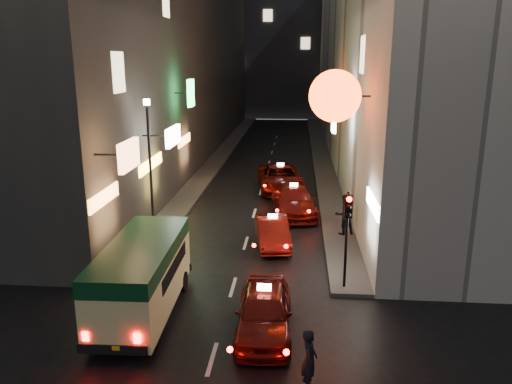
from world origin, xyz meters
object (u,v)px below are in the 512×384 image
(taxi_near, at_px, (264,308))
(lamp_post, at_px, (150,160))
(pedestrian_crossing, at_px, (310,356))
(traffic_light, at_px, (348,220))
(minibus, at_px, (142,270))

(taxi_near, relative_size, lamp_post, 0.83)
(taxi_near, bearing_deg, lamp_post, 126.52)
(pedestrian_crossing, relative_size, lamp_post, 0.30)
(traffic_light, bearing_deg, minibus, -161.77)
(traffic_light, bearing_deg, lamp_post, 151.09)
(taxi_near, xyz_separation_m, traffic_light, (2.66, 2.95, 1.87))
(traffic_light, relative_size, lamp_post, 0.56)
(taxi_near, distance_m, lamp_post, 9.75)
(minibus, xyz_separation_m, traffic_light, (6.60, 2.17, 1.14))
(minibus, xyz_separation_m, lamp_post, (-1.60, 6.70, 2.18))
(traffic_light, bearing_deg, pedestrian_crossing, -103.86)
(minibus, height_order, taxi_near, minibus)
(minibus, xyz_separation_m, taxi_near, (3.94, -0.78, -0.73))
(minibus, bearing_deg, taxi_near, -11.14)
(pedestrian_crossing, bearing_deg, minibus, 56.91)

